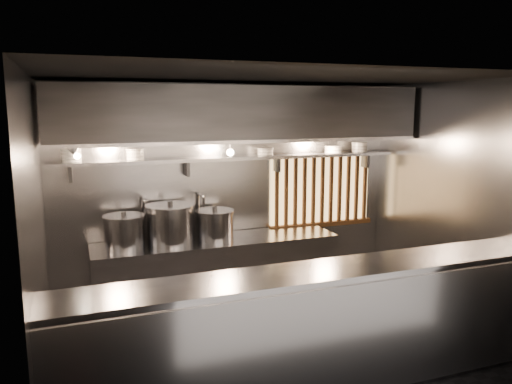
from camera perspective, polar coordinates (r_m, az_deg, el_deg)
floor at (r=5.59m, az=2.15°, el=-16.97°), size 4.50×4.50×0.00m
ceiling at (r=5.01m, az=2.35°, el=13.03°), size 4.50×4.50×0.00m
wall_back at (r=6.50m, az=-2.87°, el=-0.14°), size 4.50×0.00×4.50m
wall_left at (r=4.75m, az=-23.77°, el=-4.64°), size 0.00×3.00×3.00m
wall_right at (r=6.32m, az=21.41°, el=-1.08°), size 0.00×3.00×3.00m
serving_counter at (r=4.56m, az=7.01°, el=-15.57°), size 4.50×0.56×1.13m
cooking_bench at (r=6.31m, az=-4.39°, el=-9.38°), size 3.00×0.70×0.90m
bowl_shelf at (r=6.27m, az=-2.41°, el=3.93°), size 4.40×0.34×0.04m
exhaust_hood at (r=6.03m, az=-1.78°, el=8.89°), size 4.40×0.81×0.65m
wood_screen at (r=6.96m, az=7.49°, el=0.28°), size 1.56×0.09×1.04m
faucet_left at (r=6.14m, az=-12.76°, el=-1.83°), size 0.04×0.30×0.50m
faucet_right at (r=6.27m, az=-6.41°, el=-1.42°), size 0.04×0.30×0.50m
heat_lamp at (r=5.47m, az=-20.10°, el=4.48°), size 0.25×0.35×0.20m
pendant_bulb at (r=6.11m, az=-2.95°, el=4.55°), size 0.09×0.09×0.19m
stock_pot_left at (r=6.04m, az=-9.72°, el=-3.60°), size 0.61×0.61×0.50m
stock_pot_mid at (r=5.97m, az=-14.81°, el=-4.35°), size 0.54×0.54×0.42m
stock_pot_right at (r=6.17m, az=-4.73°, el=-3.70°), size 0.55×0.55×0.40m
bowl_stack_0 at (r=5.95m, az=-20.37°, el=4.04°), size 0.23×0.23×0.17m
bowl_stack_1 at (r=5.99m, az=-13.64°, el=4.23°), size 0.21×0.21×0.13m
bowl_stack_2 at (r=6.40m, az=1.08°, el=4.65°), size 0.21×0.21×0.09m
bowl_stack_3 at (r=6.82m, az=8.81°, el=4.85°), size 0.24×0.24×0.09m
bowl_stack_4 at (r=7.03m, az=11.73°, el=5.06°), size 0.22×0.22×0.13m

